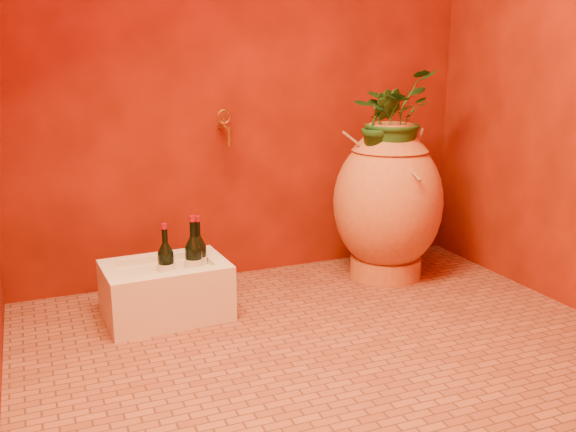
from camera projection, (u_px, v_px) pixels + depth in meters
name	position (u px, v px, depth m)	size (l,w,h in m)	color
floor	(328.00, 345.00, 2.67)	(2.50, 2.50, 0.00)	brown
wall_back	(245.00, 38.00, 3.25)	(2.50, 0.02, 2.50)	#4E0F04
amphora	(388.00, 202.00, 3.39)	(0.73, 0.73, 0.83)	#C77338
stone_basin	(166.00, 292.00, 2.92)	(0.56, 0.40, 0.26)	beige
wine_bottle_a	(194.00, 262.00, 2.91)	(0.08, 0.08, 0.33)	black
wine_bottle_b	(166.00, 266.00, 2.88)	(0.08, 0.08, 0.31)	black
wine_bottle_c	(199.00, 259.00, 2.96)	(0.08, 0.08, 0.32)	black
wall_tap	(225.00, 126.00, 3.22)	(0.08, 0.16, 0.18)	olive
plant_main	(393.00, 117.00, 3.28)	(0.43, 0.37, 0.47)	#1A4A1A
plant_side	(381.00, 124.00, 3.22)	(0.20, 0.16, 0.36)	#1A4A1A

